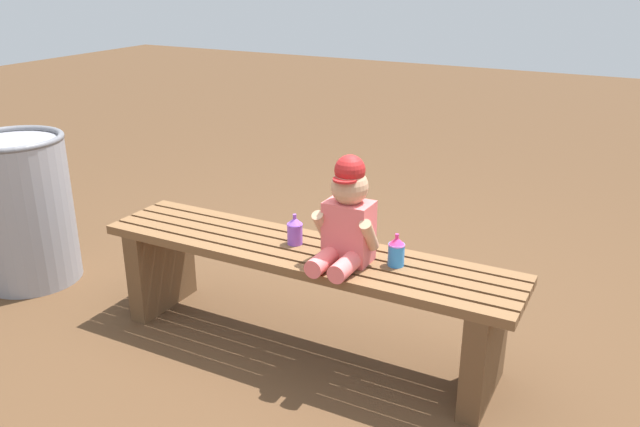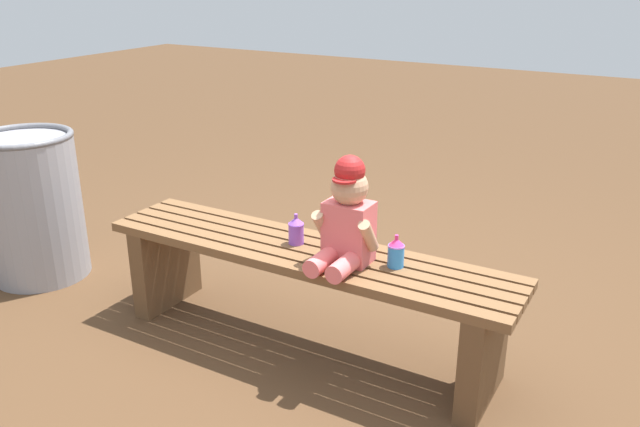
# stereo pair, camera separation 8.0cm
# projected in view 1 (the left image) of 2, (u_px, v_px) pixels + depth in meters

# --- Properties ---
(ground_plane) EXTENTS (16.00, 16.00, 0.00)m
(ground_plane) POSITION_uv_depth(u_px,v_px,m) (304.00, 345.00, 2.68)
(ground_plane) COLOR #4C331E
(park_bench) EXTENTS (1.70, 0.36, 0.43)m
(park_bench) POSITION_uv_depth(u_px,v_px,m) (304.00, 281.00, 2.57)
(park_bench) COLOR brown
(park_bench) RESTS_ON ground_plane
(child_figure) EXTENTS (0.23, 0.27, 0.40)m
(child_figure) POSITION_uv_depth(u_px,v_px,m) (347.00, 217.00, 2.35)
(child_figure) COLOR #E56666
(child_figure) RESTS_ON park_bench
(sippy_cup_left) EXTENTS (0.06, 0.06, 0.12)m
(sippy_cup_left) POSITION_uv_depth(u_px,v_px,m) (295.00, 230.00, 2.55)
(sippy_cup_left) COLOR #8C4CCC
(sippy_cup_left) RESTS_ON park_bench
(sippy_cup_right) EXTENTS (0.06, 0.06, 0.12)m
(sippy_cup_right) POSITION_uv_depth(u_px,v_px,m) (396.00, 251.00, 2.36)
(sippy_cup_right) COLOR #338CE5
(sippy_cup_right) RESTS_ON park_bench
(trash_bin) EXTENTS (0.47, 0.47, 0.73)m
(trash_bin) POSITION_uv_depth(u_px,v_px,m) (23.00, 209.00, 3.13)
(trash_bin) COLOR gray
(trash_bin) RESTS_ON ground_plane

